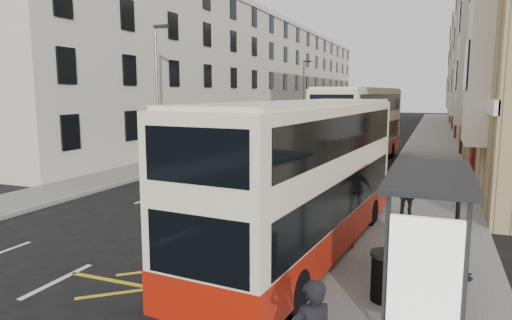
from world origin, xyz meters
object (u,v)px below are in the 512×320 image
at_px(litter_bin, 385,276).
at_px(car_silver, 350,120).
at_px(pedestrian_mid, 445,279).
at_px(white_van, 312,125).
at_px(car_dark, 350,116).
at_px(car_red, 389,120).
at_px(street_lamp_near, 158,90).
at_px(double_decker_front, 306,178).
at_px(bus_shelter, 436,211).
at_px(double_decker_rear, 360,126).
at_px(pedestrian_far, 408,194).
at_px(street_lamp_far, 304,91).

relative_size(litter_bin, car_silver, 0.25).
xyz_separation_m(pedestrian_mid, white_van, (-13.75, 42.67, -0.36)).
distance_m(car_dark, car_red, 10.42).
relative_size(pedestrian_mid, car_red, 0.44).
relative_size(street_lamp_near, double_decker_front, 0.74).
distance_m(bus_shelter, double_decker_rear, 19.96).
distance_m(bus_shelter, car_red, 58.20).
xyz_separation_m(pedestrian_far, car_dark, (-12.53, 59.21, -0.41)).
bearing_deg(pedestrian_mid, double_decker_rear, 97.58).
distance_m(double_decker_front, car_dark, 64.01).
distance_m(pedestrian_mid, car_red, 59.11).
xyz_separation_m(street_lamp_far, litter_bin, (13.77, -42.49, -3.94)).
height_order(street_lamp_far, car_red, street_lamp_far).
bearing_deg(car_red, white_van, 46.24).
xyz_separation_m(double_decker_rear, litter_bin, (3.62, -19.54, -1.73)).
relative_size(street_lamp_near, pedestrian_mid, 4.16).
relative_size(pedestrian_mid, white_van, 0.35).
distance_m(street_lamp_near, pedestrian_far, 15.48).
bearing_deg(pedestrian_far, litter_bin, 108.79).
distance_m(pedestrian_mid, car_dark, 67.89).
bearing_deg(street_lamp_far, pedestrian_far, -69.00).
height_order(street_lamp_near, white_van, street_lamp_near).
bearing_deg(white_van, double_decker_rear, -60.70).
bearing_deg(bus_shelter, car_silver, 101.80).
distance_m(street_lamp_far, double_decker_front, 41.65).
bearing_deg(pedestrian_mid, white_van, 102.33).
bearing_deg(car_red, pedestrian_far, 76.24).
height_order(double_decker_front, double_decker_rear, double_decker_rear).
height_order(street_lamp_near, car_dark, street_lamp_near).
relative_size(double_decker_rear, car_dark, 2.94).
distance_m(double_decker_front, car_silver, 52.94).
height_order(litter_bin, pedestrian_far, pedestrian_far).
bearing_deg(pedestrian_mid, car_silver, 96.28).
bearing_deg(street_lamp_near, double_decker_rear, 34.76).
relative_size(street_lamp_far, car_silver, 1.87).
xyz_separation_m(street_lamp_near, car_red, (8.23, 45.43, -4.00)).
distance_m(street_lamp_far, double_decker_rear, 25.20).
relative_size(litter_bin, white_van, 0.19).
xyz_separation_m(street_lamp_near, pedestrian_mid, (14.90, -13.31, -3.52)).
xyz_separation_m(street_lamp_near, white_van, (1.15, 29.36, -3.88)).
distance_m(litter_bin, car_silver, 55.80).
relative_size(bus_shelter, street_lamp_near, 0.53).
bearing_deg(car_dark, white_van, -84.28).
relative_size(bus_shelter, car_red, 0.97).
relative_size(double_decker_rear, pedestrian_mid, 6.32).
distance_m(double_decker_front, pedestrian_mid, 4.96).
distance_m(pedestrian_far, car_silver, 49.46).
xyz_separation_m(bus_shelter, white_van, (-13.54, 41.75, -1.38)).
distance_m(pedestrian_mid, pedestrian_far, 7.38).
distance_m(street_lamp_far, pedestrian_far, 38.73).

